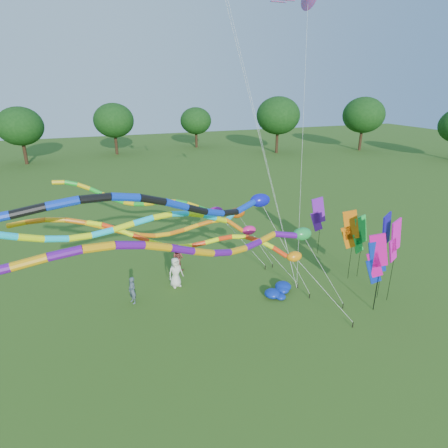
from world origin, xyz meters
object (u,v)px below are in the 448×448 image
object	(u,v)px
tube_kite_orange	(170,228)
person_c	(178,258)
tube_kite_red	(221,245)
person_a	(176,272)
person_b	(132,290)
blue_nylon_heap	(273,290)

from	to	relation	value
tube_kite_orange	person_c	xyz separation A→B (m)	(1.40, 4.61, -3.96)
tube_kite_red	person_a	size ratio (longest dim) A/B	6.24
tube_kite_orange	person_a	xyz separation A→B (m)	(0.74, 2.53, -3.86)
person_c	person_b	bearing A→B (deg)	94.18
tube_kite_orange	blue_nylon_heap	size ratio (longest dim) A/B	10.50
tube_kite_red	tube_kite_orange	world-z (taller)	tube_kite_orange
blue_nylon_heap	person_c	size ratio (longest dim) A/B	0.82
tube_kite_red	person_b	world-z (taller)	tube_kite_red
tube_kite_red	person_a	bearing A→B (deg)	125.81
blue_nylon_heap	person_c	xyz separation A→B (m)	(-4.39, 4.90, 0.60)
person_a	blue_nylon_heap	bearing A→B (deg)	-42.63
tube_kite_red	blue_nylon_heap	world-z (taller)	tube_kite_red
tube_kite_red	tube_kite_orange	size ratio (longest dim) A/B	0.82
person_a	person_c	world-z (taller)	person_a
tube_kite_orange	tube_kite_red	bearing A→B (deg)	-45.43
blue_nylon_heap	person_c	world-z (taller)	person_c
blue_nylon_heap	tube_kite_orange	bearing A→B (deg)	177.16
blue_nylon_heap	person_b	distance (m)	7.97
person_a	person_c	distance (m)	2.19
tube_kite_orange	blue_nylon_heap	bearing A→B (deg)	-0.78
person_a	person_c	bearing A→B (deg)	58.79
person_a	person_c	xyz separation A→B (m)	(0.67, 2.08, -0.10)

